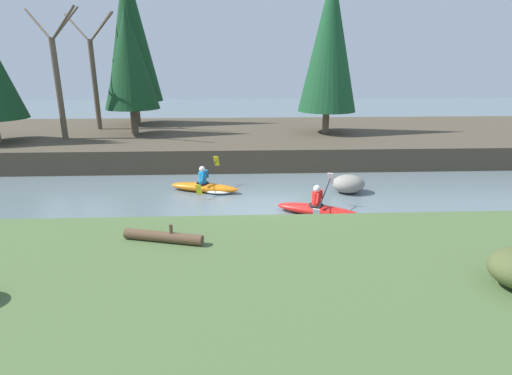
# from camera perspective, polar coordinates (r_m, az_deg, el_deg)

# --- Properties ---
(ground_plane) EXTENTS (90.00, 90.00, 0.00)m
(ground_plane) POSITION_cam_1_polar(r_m,az_deg,el_deg) (13.42, 1.66, -3.21)
(ground_plane) COLOR slate
(riverbank_near) EXTENTS (44.00, 6.23, 0.81)m
(riverbank_near) POSITION_cam_1_polar(r_m,az_deg,el_deg) (8.16, 4.70, -14.43)
(riverbank_near) COLOR #4C6638
(riverbank_near) RESTS_ON ground
(riverbank_far) EXTENTS (44.00, 11.31, 1.06)m
(riverbank_far) POSITION_cam_1_polar(r_m,az_deg,el_deg) (23.23, -0.21, 6.90)
(riverbank_far) COLOR #4C4233
(riverbank_far) RESTS_ON ground
(conifer_tree_centre) EXTENTS (3.30, 3.30, 9.44)m
(conifer_tree_centre) POSITION_cam_1_polar(r_m,az_deg,el_deg) (26.43, -17.54, 20.39)
(conifer_tree_centre) COLOR brown
(conifer_tree_centre) RESTS_ON riverbank_far
(conifer_tree_mid_right) EXTENTS (2.80, 2.80, 6.45)m
(conifer_tree_mid_right) POSITION_cam_1_polar(r_m,az_deg,el_deg) (22.30, -17.72, 17.14)
(conifer_tree_mid_right) COLOR brown
(conifer_tree_mid_right) RESTS_ON riverbank_far
(conifer_tree_right) EXTENTS (3.09, 3.09, 8.28)m
(conifer_tree_right) POSITION_cam_1_polar(r_m,az_deg,el_deg) (22.31, 10.50, 19.76)
(conifer_tree_right) COLOR brown
(conifer_tree_right) RESTS_ON riverbank_far
(bare_tree_upstream) EXTENTS (3.56, 3.51, 6.45)m
(bare_tree_upstream) POSITION_cam_1_polar(r_m,az_deg,el_deg) (22.38, -26.43, 13.99)
(bare_tree_upstream) COLOR brown
(bare_tree_upstream) RESTS_ON riverbank_far
(bare_tree_mid_upstream) EXTENTS (3.62, 3.58, 6.58)m
(bare_tree_mid_upstream) POSITION_cam_1_polar(r_m,az_deg,el_deg) (25.07, -22.07, 14.80)
(bare_tree_mid_upstream) COLOR brown
(bare_tree_mid_upstream) RESTS_ON riverbank_far
(kayaker_lead) EXTENTS (2.71, 1.96, 1.20)m
(kayaker_lead) POSITION_cam_1_polar(r_m,az_deg,el_deg) (13.03, 9.28, -3.15)
(kayaker_lead) COLOR red
(kayaker_lead) RESTS_ON ground
(kayaker_middle) EXTENTS (2.76, 2.03, 1.20)m
(kayaker_middle) POSITION_cam_1_polar(r_m,az_deg,el_deg) (15.35, -7.02, 0.09)
(kayaker_middle) COLOR orange
(kayaker_middle) RESTS_ON ground
(boulder_midstream) EXTENTS (1.23, 0.96, 0.70)m
(boulder_midstream) POSITION_cam_1_polar(r_m,az_deg,el_deg) (15.49, 13.07, 0.51)
(boulder_midstream) COLOR gray
(boulder_midstream) RESTS_ON ground
(driftwood_log) EXTENTS (1.87, 0.72, 0.44)m
(driftwood_log) POSITION_cam_1_polar(r_m,az_deg,el_deg) (9.37, -13.10, -6.85)
(driftwood_log) COLOR brown
(driftwood_log) RESTS_ON riverbank_near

